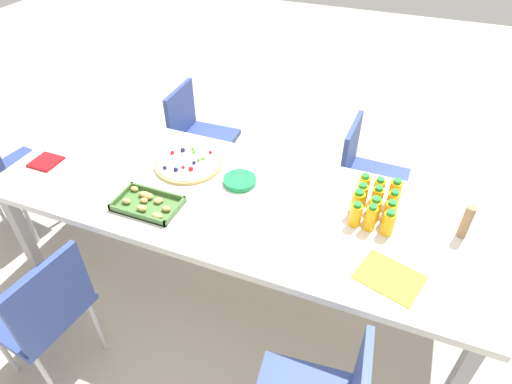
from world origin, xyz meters
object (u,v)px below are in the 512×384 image
Objects in this scene: plate_stack at (240,181)px; juice_bottle_4 at (377,199)px; juice_bottle_8 at (357,204)px; napkin_stack at (46,162)px; party_table at (235,204)px; juice_bottle_6 at (390,213)px; chair_near_left at (365,172)px; fruit_pizza at (189,163)px; juice_bottle_0 at (395,192)px; juice_bottle_1 at (379,190)px; juice_bottle_2 at (364,186)px; chair_near_right at (197,133)px; snack_tray at (148,203)px; juice_bottle_7 at (374,209)px; paper_folder at (390,277)px; juice_bottle_5 at (361,196)px; juice_bottle_10 at (371,218)px; juice_bottle_3 at (392,203)px; juice_bottle_9 at (388,223)px; juice_bottle_11 at (356,215)px; chair_end at (8,170)px; chair_far_right at (43,308)px; cardboard_tube at (466,222)px.

juice_bottle_4 is at bearing -175.80° from plate_stack.
juice_bottle_8 is 0.98× the size of napkin_stack.
juice_bottle_6 reaches higher than party_table.
chair_near_left reaches higher than fruit_pizza.
juice_bottle_1 is (0.08, -0.00, -0.01)m from juice_bottle_0.
fruit_pizza reaches higher than party_table.
juice_bottle_8 reaches higher than juice_bottle_1.
juice_bottle_8 reaches higher than juice_bottle_2.
juice_bottle_1 reaches higher than chair_near_left.
chair_near_right is 1.51m from juice_bottle_1.
juice_bottle_7 is at bearing -163.43° from snack_tray.
paper_folder is at bearing 15.41° from chair_near_left.
juice_bottle_5 is 0.36× the size of fruit_pizza.
juice_bottle_0 is 0.17m from juice_bottle_5.
chair_near_left is at bearing -85.25° from juice_bottle_2.
juice_bottle_5 is at bearing -63.53° from juice_bottle_10.
fruit_pizza is at bearing 0.47° from juice_bottle_3.
juice_bottle_9 is at bearing 58.51° from chair_near_right.
party_table is 7.85× the size of snack_tray.
chair_near_left is 0.77m from juice_bottle_8.
napkin_stack is 1.94m from paper_folder.
juice_bottle_8 is at bearing 44.43° from juice_bottle_0.
juice_bottle_11 is 0.74× the size of plate_stack.
juice_bottle_4 reaches higher than juice_bottle_11.
juice_bottle_7 is at bearing -42.59° from juice_bottle_9.
juice_bottle_0 is 0.08m from juice_bottle_3.
juice_bottle_4 is at bearing 47.32° from juice_bottle_0.
juice_bottle_0 reaches higher than fruit_pizza.
chair_end is 2.32m from juice_bottle_4.
juice_bottle_3 is at bearing -117.99° from juice_bottle_10.
juice_bottle_1 is 1.01× the size of juice_bottle_9.
juice_bottle_8 is at bearing 89.22° from juice_bottle_2.
chair_near_right is 1.49m from juice_bottle_5.
juice_bottle_1 is at bearing -88.23° from juice_bottle_7.
juice_bottle_2 is (0.08, -0.00, -0.00)m from juice_bottle_1.
napkin_stack is (1.81, 0.21, -0.06)m from juice_bottle_7.
juice_bottle_8 is at bearing -2.61° from juice_bottle_7.
juice_bottle_8 reaches higher than juice_bottle_11.
chair_near_right is 1.65m from juice_bottle_6.
juice_bottle_5 is 0.63m from plate_stack.
juice_bottle_10 is at bearing 42.16° from juice_bottle_6.
fruit_pizza is (0.96, 0.01, -0.05)m from juice_bottle_5.
juice_bottle_7 is at bearing 46.10° from juice_bottle_3.
napkin_stack is (1.88, 0.37, -0.06)m from juice_bottle_0.
juice_bottle_7 reaches higher than napkin_stack.
chair_near_right and chair_far_right have the same top height.
juice_bottle_5 is 0.48m from cardboard_tube.
juice_bottle_8 is at bearing 9.93° from chair_end.
juice_bottle_4 is 0.71m from plate_stack.
juice_bottle_2 is at bearing -158.17° from party_table.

